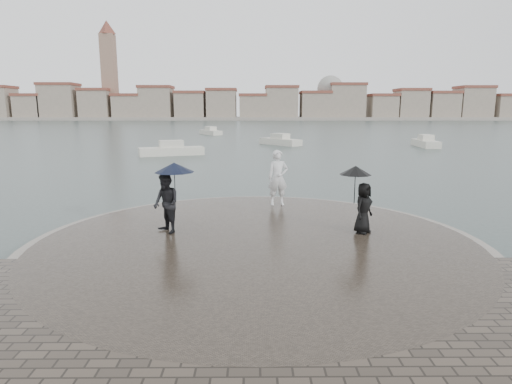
{
  "coord_description": "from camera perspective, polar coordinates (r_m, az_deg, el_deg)",
  "views": [
    {
      "loc": [
        -0.1,
        -7.81,
        3.87
      ],
      "look_at": [
        0.0,
        4.8,
        1.45
      ],
      "focal_mm": 30.0,
      "sensor_mm": 36.0,
      "label": 1
    }
  ],
  "objects": [
    {
      "name": "ground",
      "position": [
        8.72,
        0.26,
        -15.5
      ],
      "size": [
        400.0,
        400.0,
        0.0
      ],
      "primitive_type": "plane",
      "color": "#2B3835",
      "rests_on": "ground"
    },
    {
      "name": "quay_tip",
      "position": [
        11.9,
        0.05,
        -7.2
      ],
      "size": [
        11.9,
        11.9,
        0.36
      ],
      "primitive_type": "cylinder",
      "color": "#2D261E",
      "rests_on": "ground"
    },
    {
      "name": "far_skyline",
      "position": [
        168.64,
        -2.61,
        11.46
      ],
      "size": [
        260.0,
        20.0,
        37.0
      ],
      "color": "gray",
      "rests_on": "ground"
    },
    {
      "name": "kerb_ring",
      "position": [
        11.91,
        0.05,
        -7.3
      ],
      "size": [
        12.5,
        12.5,
        0.32
      ],
      "primitive_type": "cylinder",
      "color": "gray",
      "rests_on": "ground"
    },
    {
      "name": "visitor_right",
      "position": [
        12.65,
        13.82,
        -0.58
      ],
      "size": [
        1.12,
        0.98,
        1.95
      ],
      "color": "black",
      "rests_on": "quay_tip"
    },
    {
      "name": "statue",
      "position": [
        15.95,
        2.95,
        1.91
      ],
      "size": [
        0.81,
        0.59,
        2.06
      ],
      "primitive_type": "imported",
      "rotation": [
        0.0,
        0.0,
        0.13
      ],
      "color": "silver",
      "rests_on": "quay_tip"
    },
    {
      "name": "visitor_left",
      "position": [
        12.53,
        -11.6,
        -0.2
      ],
      "size": [
        1.35,
        1.21,
        2.04
      ],
      "color": "black",
      "rests_on": "quay_tip"
    },
    {
      "name": "boats",
      "position": [
        50.23,
        1.82,
        6.88
      ],
      "size": [
        29.51,
        36.2,
        1.5
      ],
      "color": "beige",
      "rests_on": "ground"
    }
  ]
}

